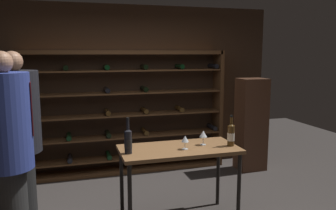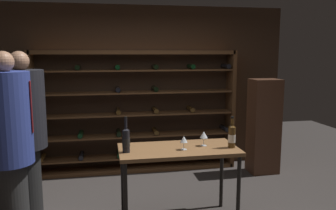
# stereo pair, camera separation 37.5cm
# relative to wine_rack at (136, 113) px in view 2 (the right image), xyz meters

# --- Properties ---
(back_wall) EXTENTS (4.80, 0.10, 2.65)m
(back_wall) POSITION_rel_wine_rack_xyz_m (0.10, 0.21, 0.37)
(back_wall) COLOR #3D2B1E
(back_wall) RESTS_ON ground
(wine_rack) EXTENTS (3.21, 0.32, 1.94)m
(wine_rack) POSITION_rel_wine_rack_xyz_m (0.00, 0.00, 0.00)
(wine_rack) COLOR brown
(wine_rack) RESTS_ON ground
(tasting_table) EXTENTS (1.31, 0.64, 0.86)m
(tasting_table) POSITION_rel_wine_rack_xyz_m (0.30, -1.80, -0.18)
(tasting_table) COLOR brown
(tasting_table) RESTS_ON ground
(person_guest_khaki) EXTENTS (0.47, 0.46, 1.92)m
(person_guest_khaki) POSITION_rel_wine_rack_xyz_m (-1.42, -1.91, 0.11)
(person_guest_khaki) COLOR #282828
(person_guest_khaki) RESTS_ON ground
(person_guest_plum_blouse) EXTENTS (0.51, 0.52, 1.92)m
(person_guest_plum_blouse) POSITION_rel_wine_rack_xyz_m (-1.41, -1.32, 0.10)
(person_guest_plum_blouse) COLOR black
(person_guest_plum_blouse) RESTS_ON ground
(display_cabinet) EXTENTS (0.44, 0.36, 1.50)m
(display_cabinet) POSITION_rel_wine_rack_xyz_m (1.98, -0.44, -0.20)
(display_cabinet) COLOR #4C2D1E
(display_cabinet) RESTS_ON ground
(wine_bottle_amber_reserve) EXTENTS (0.08, 0.08, 0.38)m
(wine_bottle_amber_reserve) POSITION_rel_wine_rack_xyz_m (-0.28, -1.86, 0.04)
(wine_bottle_amber_reserve) COLOR black
(wine_bottle_amber_reserve) RESTS_ON tasting_table
(wine_bottle_black_capsule) EXTENTS (0.08, 0.08, 0.35)m
(wine_bottle_black_capsule) POSITION_rel_wine_rack_xyz_m (0.88, -1.89, 0.04)
(wine_bottle_black_capsule) COLOR #4C3314
(wine_bottle_black_capsule) RESTS_ON tasting_table
(wine_glass_stemmed_right) EXTENTS (0.08, 0.08, 0.15)m
(wine_glass_stemmed_right) POSITION_rel_wine_rack_xyz_m (0.34, -1.88, 0.02)
(wine_glass_stemmed_right) COLOR silver
(wine_glass_stemmed_right) RESTS_ON tasting_table
(wine_glass_stemmed_left) EXTENTS (0.09, 0.09, 0.17)m
(wine_glass_stemmed_left) POSITION_rel_wine_rack_xyz_m (0.59, -1.77, 0.03)
(wine_glass_stemmed_left) COLOR silver
(wine_glass_stemmed_left) RESTS_ON tasting_table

